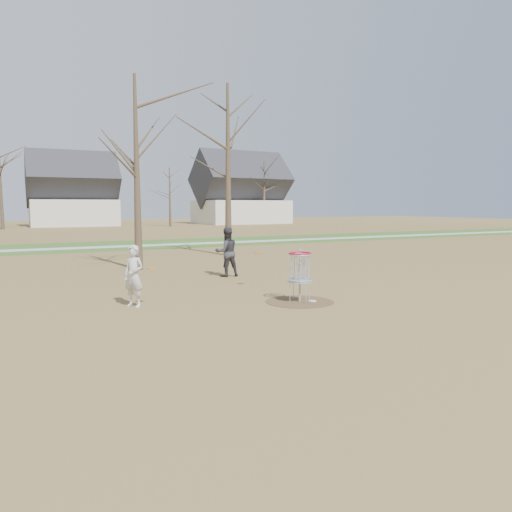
{
  "coord_description": "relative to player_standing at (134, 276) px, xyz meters",
  "views": [
    {
      "loc": [
        -7.06,
        -10.85,
        2.52
      ],
      "look_at": [
        -0.5,
        1.5,
        1.1
      ],
      "focal_mm": 35.0,
      "sensor_mm": 36.0,
      "label": 1
    }
  ],
  "objects": [
    {
      "name": "ground",
      "position": [
        3.99,
        -1.41,
        -0.77
      ],
      "size": [
        160.0,
        160.0,
        0.0
      ],
      "primitive_type": "plane",
      "color": "brown",
      "rests_on": "ground"
    },
    {
      "name": "green_band",
      "position": [
        3.99,
        19.59,
        -0.77
      ],
      "size": [
        160.0,
        8.0,
        0.01
      ],
      "primitive_type": "cube",
      "color": "#2D5119",
      "rests_on": "ground"
    },
    {
      "name": "footpath",
      "position": [
        3.99,
        18.59,
        -0.76
      ],
      "size": [
        160.0,
        1.5,
        0.01
      ],
      "primitive_type": "cube",
      "color": "#9E9E99",
      "rests_on": "green_band"
    },
    {
      "name": "dirt_circle",
      "position": [
        3.99,
        -1.41,
        -0.77
      ],
      "size": [
        1.8,
        1.8,
        0.01
      ],
      "primitive_type": "cylinder",
      "color": "#47331E",
      "rests_on": "ground"
    },
    {
      "name": "player_standing",
      "position": [
        0.0,
        0.0,
        0.0
      ],
      "size": [
        0.63,
        0.67,
        1.55
      ],
      "primitive_type": "imported",
      "rotation": [
        0.0,
        0.0,
        -0.94
      ],
      "color": "silver",
      "rests_on": "ground"
    },
    {
      "name": "player_throwing",
      "position": [
        4.27,
        3.78,
        0.1
      ],
      "size": [
        0.9,
        0.73,
        1.75
      ],
      "primitive_type": "imported",
      "rotation": [
        0.0,
        0.0,
        3.06
      ],
      "color": "#302F34",
      "rests_on": "ground"
    },
    {
      "name": "disc_grounded",
      "position": [
        4.3,
        -1.55,
        -0.75
      ],
      "size": [
        0.22,
        0.22,
        0.02
      ],
      "primitive_type": "cylinder",
      "color": "silver",
      "rests_on": "dirt_circle"
    },
    {
      "name": "discs_in_play",
      "position": [
        2.32,
        0.48,
        0.25
      ],
      "size": [
        3.91,
        1.55,
        0.14
      ],
      "color": "#EE5F0C",
      "rests_on": "ground"
    },
    {
      "name": "disc_golf_basket",
      "position": [
        3.99,
        -1.41,
        0.14
      ],
      "size": [
        0.64,
        0.64,
        1.35
      ],
      "color": "#9EA3AD",
      "rests_on": "ground"
    },
    {
      "name": "bare_trees",
      "position": [
        5.77,
        34.37,
        4.57
      ],
      "size": [
        52.62,
        44.98,
        9.0
      ],
      "color": "#382B1E",
      "rests_on": "ground"
    },
    {
      "name": "houses_row",
      "position": [
        8.31,
        51.15,
        2.75
      ],
      "size": [
        56.51,
        10.01,
        7.26
      ],
      "color": "silver",
      "rests_on": "ground"
    }
  ]
}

